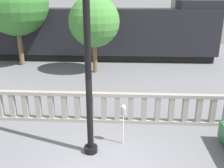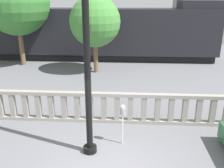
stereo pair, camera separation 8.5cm
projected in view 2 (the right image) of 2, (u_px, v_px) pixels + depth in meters
The scene contains 7 objects.
balustrade at pixel (110, 108), 9.90m from camera, with size 15.31×0.24×1.26m.
lamppost at pixel (87, 62), 7.18m from camera, with size 0.44×0.44×6.41m.
parking_meter at pixel (123, 112), 8.25m from camera, with size 0.19×0.19×1.46m.
train_near at pixel (85, 33), 19.79m from camera, with size 20.86×2.72×4.55m.
train_far at pixel (127, 22), 32.04m from camera, with size 18.95×3.03×3.80m.
tree_left at pixel (16, 2), 17.16m from camera, with size 4.55×4.55×6.71m.
tree_right at pixel (95, 22), 15.72m from camera, with size 3.23×3.23×4.93m.
Camera 2 is at (0.65, -6.07, 4.81)m, focal length 40.00 mm.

